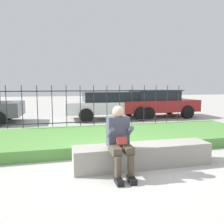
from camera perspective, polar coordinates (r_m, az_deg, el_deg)
The scene contains 7 objects.
ground_plane at distance 4.41m, azimuth 3.03°, elevation -14.28°, with size 60.00×60.00×0.00m, color #B2AFA8.
stone_bench at distance 4.47m, azimuth 8.05°, elevation -11.40°, with size 2.75×0.53×0.44m.
person_seated_reader at distance 3.89m, azimuth 1.95°, elevation -6.81°, with size 0.42×0.73×1.24m.
grass_berm at distance 6.23m, azimuth -2.30°, elevation -6.69°, with size 9.10×2.60×0.26m.
iron_fence at distance 7.73m, azimuth -4.77°, elevation 1.26°, with size 7.10×0.03×1.60m.
car_parked_center at distance 10.53m, azimuth 0.22°, elevation 2.03°, with size 4.65×1.88×1.30m.
car_parked_right at distance 11.29m, azimuth 11.37°, elevation 2.42°, with size 3.99×2.05×1.38m.
Camera 1 is at (-1.19, -3.94, 1.59)m, focal length 35.00 mm.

